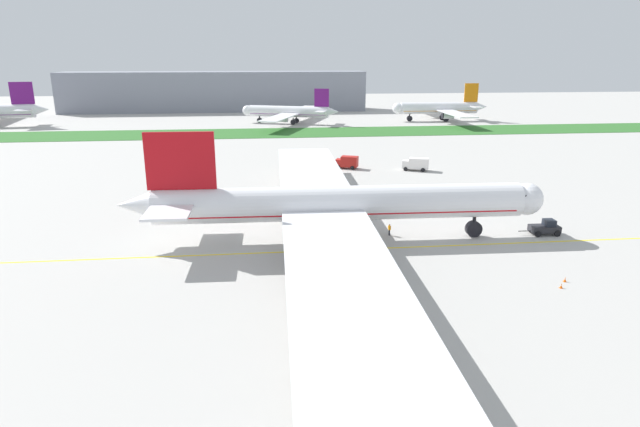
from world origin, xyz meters
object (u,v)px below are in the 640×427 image
at_px(airliner_foreground, 333,204).
at_px(ground_crew_wingwalker_port, 389,229).
at_px(service_truck_baggage_loader, 347,162).
at_px(parked_airliner_far_right, 440,108).
at_px(traffic_cone_port_wing, 565,279).
at_px(pushback_tug, 545,228).
at_px(service_truck_fuel_bowser, 416,164).
at_px(traffic_cone_near_nose, 561,286).
at_px(parked_airliner_far_centre, 290,112).

relative_size(airliner_foreground, ground_crew_wingwalker_port, 56.80).
relative_size(service_truck_baggage_loader, parked_airliner_far_right, 0.09).
xyz_separation_m(airliner_foreground, service_truck_baggage_loader, (10.05, 49.62, -3.76)).
bearing_deg(airliner_foreground, traffic_cone_port_wing, -34.95).
xyz_separation_m(airliner_foreground, traffic_cone_port_wing, (24.83, -17.36, -5.01)).
relative_size(pushback_tug, parked_airliner_far_right, 0.10).
bearing_deg(service_truck_fuel_bowser, service_truck_baggage_loader, 165.31).
height_order(pushback_tug, parked_airliner_far_right, parked_airliner_far_right).
distance_m(airliner_foreground, ground_crew_wingwalker_port, 9.57).
xyz_separation_m(ground_crew_wingwalker_port, traffic_cone_port_wing, (16.35, -18.59, -0.76)).
bearing_deg(service_truck_baggage_loader, pushback_tug, -67.22).
bearing_deg(traffic_cone_near_nose, parked_airliner_far_centre, 98.00).
height_order(traffic_cone_port_wing, service_truck_fuel_bowser, service_truck_fuel_bowser).
bearing_deg(traffic_cone_port_wing, pushback_tug, 68.82).
bearing_deg(airliner_foreground, pushback_tug, -1.52).
bearing_deg(service_truck_fuel_bowser, ground_crew_wingwalker_port, -110.62).
bearing_deg(parked_airliner_far_right, traffic_cone_port_wing, -103.29).
bearing_deg(parked_airliner_far_centre, service_truck_baggage_loader, -84.45).
height_order(pushback_tug, service_truck_fuel_bowser, service_truck_fuel_bowser).
relative_size(traffic_cone_near_nose, traffic_cone_port_wing, 1.00).
bearing_deg(parked_airliner_far_centre, ground_crew_wingwalker_port, -87.10).
height_order(parked_airliner_far_centre, parked_airliner_far_right, parked_airliner_far_right).
xyz_separation_m(traffic_cone_near_nose, parked_airliner_far_centre, (-21.79, 154.99, 4.25)).
distance_m(pushback_tug, traffic_cone_port_wing, 17.74).
relative_size(ground_crew_wingwalker_port, parked_airliner_far_centre, 0.03).
bearing_deg(pushback_tug, airliner_foreground, 178.48).
bearing_deg(ground_crew_wingwalker_port, parked_airliner_far_right, 68.85).
height_order(traffic_cone_near_nose, service_truck_fuel_bowser, service_truck_fuel_bowser).
distance_m(airliner_foreground, traffic_cone_port_wing, 30.71).
bearing_deg(service_truck_baggage_loader, parked_airliner_far_right, 59.92).
height_order(service_truck_fuel_bowser, parked_airliner_far_right, parked_airliner_far_right).
relative_size(service_truck_baggage_loader, parked_airliner_far_centre, 0.09).
xyz_separation_m(pushback_tug, parked_airliner_far_centre, (-29.57, 136.82, 3.51)).
bearing_deg(ground_crew_wingwalker_port, service_truck_fuel_bowser, 69.38).
height_order(pushback_tug, parked_airliner_far_centre, parked_airliner_far_centre).
bearing_deg(airliner_foreground, parked_airliner_far_right, 66.03).
relative_size(traffic_cone_near_nose, service_truck_baggage_loader, 0.10).
height_order(service_truck_fuel_bowser, parked_airliner_far_centre, parked_airliner_far_centre).
bearing_deg(traffic_cone_port_wing, parked_airliner_far_centre, 98.59).
xyz_separation_m(traffic_cone_port_wing, service_truck_baggage_loader, (-14.78, 66.98, 1.25)).
distance_m(traffic_cone_near_nose, parked_airliner_far_centre, 156.57).
distance_m(traffic_cone_near_nose, service_truck_baggage_loader, 69.93).
height_order(pushback_tug, service_truck_baggage_loader, service_truck_baggage_loader).
bearing_deg(service_truck_fuel_bowser, pushback_tug, -82.60).
bearing_deg(traffic_cone_near_nose, airliner_foreground, 140.99).
distance_m(airliner_foreground, service_truck_fuel_bowser, 52.28).
bearing_deg(traffic_cone_near_nose, parked_airliner_far_right, 76.37).
bearing_deg(parked_airliner_far_right, traffic_cone_near_nose, -103.63).
height_order(ground_crew_wingwalker_port, traffic_cone_near_nose, ground_crew_wingwalker_port).
bearing_deg(ground_crew_wingwalker_port, service_truck_baggage_loader, 88.15).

